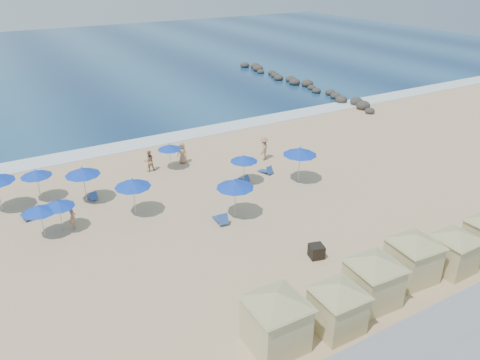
# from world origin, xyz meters

# --- Properties ---
(ground) EXTENTS (160.00, 160.00, 0.00)m
(ground) POSITION_xyz_m (0.00, 0.00, 0.00)
(ground) COLOR tan
(ground) RESTS_ON ground
(ocean) EXTENTS (160.00, 80.00, 0.06)m
(ocean) POSITION_xyz_m (0.00, 55.00, 0.03)
(ocean) COLOR navy
(ocean) RESTS_ON ground
(surf_line) EXTENTS (160.00, 2.50, 0.08)m
(surf_line) POSITION_xyz_m (0.00, 15.50, 0.04)
(surf_line) COLOR white
(surf_line) RESTS_ON ground
(rock_jetty) EXTENTS (2.56, 26.66, 0.96)m
(rock_jetty) POSITION_xyz_m (24.01, 24.90, 0.36)
(rock_jetty) COLOR #2A2523
(rock_jetty) RESTS_ON ground
(trash_bin) EXTENTS (0.89, 0.89, 0.73)m
(trash_bin) POSITION_xyz_m (2.57, -5.39, 0.36)
(trash_bin) COLOR black
(trash_bin) RESTS_ON ground
(cabana_0) EXTENTS (4.72, 4.72, 2.96)m
(cabana_0) POSITION_xyz_m (-2.84, -9.48, 1.70)
(cabana_0) COLOR #CEC08D
(cabana_0) RESTS_ON ground
(cabana_1) EXTENTS (4.15, 4.15, 2.60)m
(cabana_1) POSITION_xyz_m (-0.06, -9.98, 1.49)
(cabana_1) COLOR #CEC08D
(cabana_1) RESTS_ON ground
(cabana_2) EXTENTS (4.49, 4.49, 2.82)m
(cabana_2) POSITION_xyz_m (2.47, -9.48, 1.61)
(cabana_2) COLOR #CEC08D
(cabana_2) RESTS_ON ground
(cabana_3) EXTENTS (4.44, 4.44, 2.79)m
(cabana_3) POSITION_xyz_m (5.44, -9.16, 1.60)
(cabana_3) COLOR #CEC08D
(cabana_3) RESTS_ON ground
(cabana_4) EXTENTS (4.10, 4.10, 2.57)m
(cabana_4) POSITION_xyz_m (7.80, -9.71, 1.47)
(cabana_4) COLOR #CEC08D
(cabana_4) RESTS_ON ground
(umbrella_1) EXTENTS (1.85, 1.85, 2.10)m
(umbrella_1) POSITION_xyz_m (-9.59, 4.00, 1.82)
(umbrella_1) COLOR #A5A8AD
(umbrella_1) RESTS_ON ground
(umbrella_2) EXTENTS (1.98, 1.98, 2.26)m
(umbrella_2) POSITION_xyz_m (-9.01, 8.87, 1.96)
(umbrella_2) COLOR #A5A8AD
(umbrella_2) RESTS_ON ground
(umbrella_3) EXTENTS (1.83, 1.83, 2.08)m
(umbrella_3) POSITION_xyz_m (-8.55, 4.15, 1.80)
(umbrella_3) COLOR #A5A8AD
(umbrella_3) RESTS_ON ground
(umbrella_4) EXTENTS (2.23, 2.23, 2.54)m
(umbrella_4) POSITION_xyz_m (-6.46, 7.08, 2.20)
(umbrella_4) COLOR #A5A8AD
(umbrella_4) RESTS_ON ground
(umbrella_5) EXTENTS (2.22, 2.22, 2.52)m
(umbrella_5) POSITION_xyz_m (-4.25, 3.83, 2.19)
(umbrella_5) COLOR #A5A8AD
(umbrella_5) RESTS_ON ground
(umbrella_6) EXTENTS (2.30, 2.30, 2.62)m
(umbrella_6) POSITION_xyz_m (0.95, 0.50, 2.27)
(umbrella_6) COLOR #A5A8AD
(umbrella_6) RESTS_ON ground
(umbrella_7) EXTENTS (1.80, 1.80, 2.04)m
(umbrella_7) POSITION_xyz_m (0.36, 9.30, 1.77)
(umbrella_7) COLOR #A5A8AD
(umbrella_7) RESTS_ON ground
(umbrella_8) EXTENTS (1.94, 1.94, 2.20)m
(umbrella_8) POSITION_xyz_m (3.84, 4.33, 1.91)
(umbrella_8) COLOR #A5A8AD
(umbrella_8) RESTS_ON ground
(umbrella_9) EXTENTS (2.39, 2.39, 2.72)m
(umbrella_9) POSITION_xyz_m (7.30, 2.57, 2.35)
(umbrella_9) COLOR #A5A8AD
(umbrella_9) RESTS_ON ground
(beach_chair_1) EXTENTS (0.65, 1.28, 0.68)m
(beach_chair_1) POSITION_xyz_m (-10.16, 6.71, 0.24)
(beach_chair_1) COLOR #2A4A9A
(beach_chair_1) RESTS_ON ground
(beach_chair_2) EXTENTS (0.66, 1.21, 0.64)m
(beach_chair_2) POSITION_xyz_m (-6.07, 7.28, 0.22)
(beach_chair_2) COLOR #2A4A9A
(beach_chair_2) RESTS_ON ground
(beach_chair_3) EXTENTS (0.78, 1.44, 0.75)m
(beach_chair_3) POSITION_xyz_m (-0.12, 0.32, 0.26)
(beach_chair_3) COLOR #2A4A9A
(beach_chair_3) RESTS_ON ground
(beach_chair_4) EXTENTS (0.92, 1.22, 0.61)m
(beach_chair_4) POSITION_xyz_m (3.91, 4.50, 0.21)
(beach_chair_4) COLOR #2A4A9A
(beach_chair_4) RESTS_ON ground
(beach_chair_5) EXTENTS (0.80, 1.27, 0.65)m
(beach_chair_5) POSITION_xyz_m (6.16, 4.94, 0.23)
(beach_chair_5) COLOR #2A4A9A
(beach_chair_5) RESTS_ON ground
(beachgoer_0) EXTENTS (0.41, 0.60, 1.62)m
(beachgoer_0) POSITION_xyz_m (-7.93, 4.08, 0.81)
(beachgoer_0) COLOR #A6795C
(beachgoer_0) RESTS_ON ground
(beachgoer_1) EXTENTS (0.83, 0.66, 1.64)m
(beachgoer_1) POSITION_xyz_m (-1.17, 9.71, 0.82)
(beachgoer_1) COLOR #A6795C
(beachgoer_1) RESTS_ON ground
(beachgoer_2) EXTENTS (1.33, 1.31, 1.83)m
(beachgoer_2) POSITION_xyz_m (7.43, 7.32, 0.92)
(beachgoer_2) COLOR #A6795C
(beachgoer_2) RESTS_ON ground
(beachgoer_3) EXTENTS (0.94, 0.95, 1.66)m
(beachgoer_3) POSITION_xyz_m (1.58, 9.84, 0.83)
(beachgoer_3) COLOR #A6795C
(beachgoer_3) RESTS_ON ground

